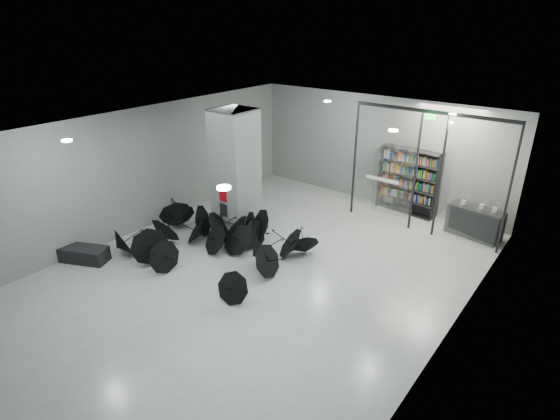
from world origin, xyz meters
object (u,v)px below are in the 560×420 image
Objects in this scene: bookshelf at (409,181)px; umbrella_cluster at (217,241)px; bench at (84,254)px; column at (235,171)px; shop_counter at (475,222)px.

bookshelf is 0.40× the size of umbrella_cluster.
umbrella_cluster is (2.60, 2.84, 0.10)m from bench.
bench is at bearing -114.44° from column.
shop_counter reaches higher than umbrella_cluster.
column is at bearing -137.92° from shop_counter.
bench is at bearing -125.43° from shop_counter.
bookshelf is 1.42× the size of shop_counter.
bookshelf is at bearing 176.89° from shop_counter.
bench is at bearing -132.40° from umbrella_cluster.
bookshelf reaches higher than shop_counter.
bench is 3.85m from umbrella_cluster.
column is at bearing 110.94° from umbrella_cluster.
shop_counter is at bearing 44.26° from umbrella_cluster.
bench is 0.82× the size of shop_counter.
column is 5.15m from bench.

